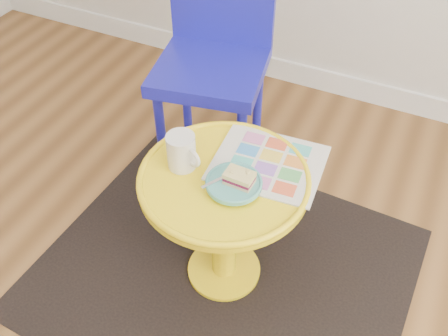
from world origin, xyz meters
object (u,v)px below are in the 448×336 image
at_px(plate, 234,184).
at_px(newspaper, 268,163).
at_px(side_table, 224,208).
at_px(mug, 182,151).
at_px(chair, 215,47).

bearing_deg(plate, newspaper, 68.69).
relative_size(newspaper, plate, 2.00).
bearing_deg(plate, side_table, 149.48).
relative_size(mug, plate, 0.74).
height_order(mug, plate, mug).
distance_m(chair, plate, 0.73).
height_order(chair, newspaper, chair).
xyz_separation_m(chair, newspaper, (0.42, -0.49, -0.04)).
xyz_separation_m(side_table, mug, (-0.14, -0.01, 0.20)).
bearing_deg(newspaper, side_table, -135.35).
relative_size(side_table, mug, 4.23).
height_order(side_table, mug, mug).
bearing_deg(side_table, mug, -176.78).
relative_size(newspaper, mug, 2.69).
bearing_deg(newspaper, mug, -157.06).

